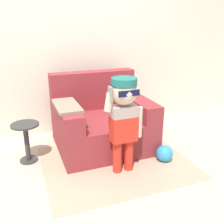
# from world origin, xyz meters

# --- Properties ---
(ground_plane) EXTENTS (10.00, 10.00, 0.00)m
(ground_plane) POSITION_xyz_m (0.00, 0.00, 0.00)
(ground_plane) COLOR #BCB29E
(wall_back) EXTENTS (10.00, 0.05, 2.60)m
(wall_back) POSITION_xyz_m (0.00, 0.71, 1.30)
(wall_back) COLOR beige
(wall_back) RESTS_ON ground_plane
(armchair) EXTENTS (1.11, 0.97, 0.87)m
(armchair) POSITION_xyz_m (0.24, 0.07, 0.31)
(armchair) COLOR maroon
(armchair) RESTS_ON ground_plane
(person_child) EXTENTS (0.40, 0.30, 0.98)m
(person_child) POSITION_xyz_m (0.26, -0.59, 0.65)
(person_child) COLOR red
(person_child) RESTS_ON ground_plane
(side_table) EXTENTS (0.30, 0.30, 0.44)m
(side_table) POSITION_xyz_m (-0.64, -0.04, 0.27)
(side_table) COLOR #333333
(side_table) RESTS_ON ground_plane
(rug) EXTENTS (1.56, 1.29, 0.01)m
(rug) POSITION_xyz_m (0.25, -0.41, 0.00)
(rug) COLOR tan
(rug) RESTS_ON ground_plane
(toy_ball) EXTENTS (0.18, 0.18, 0.18)m
(toy_ball) POSITION_xyz_m (0.77, -0.57, 0.09)
(toy_ball) COLOR #3399D1
(toy_ball) RESTS_ON ground_plane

